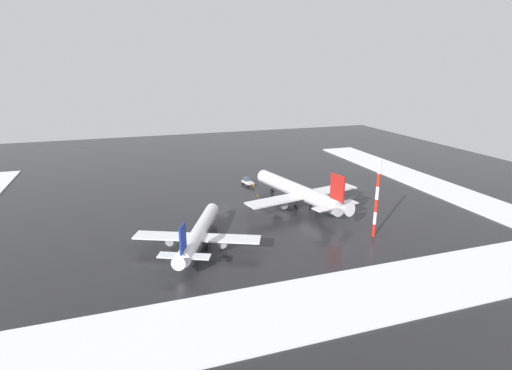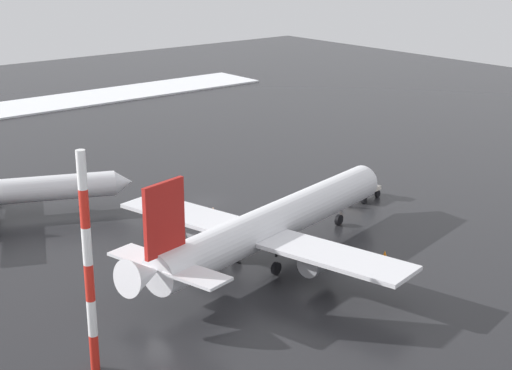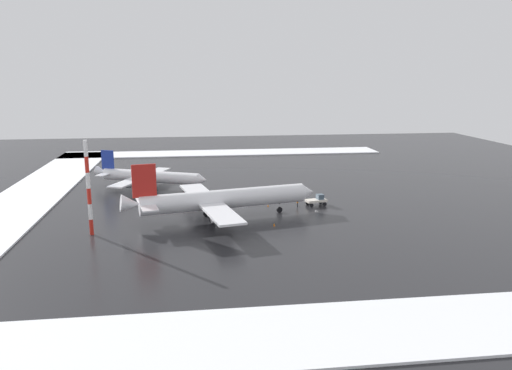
# 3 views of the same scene
# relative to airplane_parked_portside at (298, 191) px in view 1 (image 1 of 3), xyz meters

# --- Properties ---
(ground_plane) EXTENTS (240.00, 240.00, 0.00)m
(ground_plane) POSITION_rel_airplane_parked_portside_xyz_m (-19.16, 5.96, -3.98)
(ground_plane) COLOR #232326
(snow_bank_far) EXTENTS (152.00, 16.00, 0.34)m
(snow_bank_far) POSITION_rel_airplane_parked_portside_xyz_m (-19.16, -44.04, -3.81)
(snow_bank_far) COLOR white
(snow_bank_far) RESTS_ON ground_plane
(snow_bank_right) EXTENTS (14.00, 116.00, 0.34)m
(snow_bank_right) POSITION_rel_airplane_parked_portside_xyz_m (47.84, 5.96, -3.81)
(snow_bank_right) COLOR white
(snow_bank_right) RESTS_ON ground_plane
(airplane_parked_portside) EXTENTS (33.66, 40.18, 12.03)m
(airplane_parked_portside) POSITION_rel_airplane_parked_portside_xyz_m (0.00, 0.00, 0.00)
(airplane_parked_portside) COLOR white
(airplane_parked_portside) RESTS_ON ground_plane
(airplane_distant_tail) EXTENTS (25.27, 29.77, 9.35)m
(airplane_distant_tail) POSITION_rel_airplane_parked_portside_xyz_m (-30.06, -16.70, -0.89)
(airplane_distant_tail) COLOR white
(airplane_distant_tail) RESTS_ON ground_plane
(pushback_tug) EXTENTS (3.08, 4.95, 2.50)m
(pushback_tug) POSITION_rel_airplane_parked_portside_xyz_m (-7.48, 21.96, -2.69)
(pushback_tug) COLOR silver
(pushback_tug) RESTS_ON ground_plane
(ground_crew_mid_apron) EXTENTS (0.36, 0.36, 1.71)m
(ground_crew_mid_apron) POSITION_rel_airplane_parked_portside_xyz_m (-7.01, 17.38, -3.01)
(ground_crew_mid_apron) COLOR black
(ground_crew_mid_apron) RESTS_ON ground_plane
(ground_crew_near_tug) EXTENTS (0.36, 0.36, 1.71)m
(ground_crew_near_tug) POSITION_rel_airplane_parked_portside_xyz_m (-12.81, 2.22, -3.01)
(ground_crew_near_tug) COLOR black
(ground_crew_near_tug) RESTS_ON ground_plane
(antenna_mast) EXTENTS (0.70, 0.70, 17.30)m
(antenna_mast) POSITION_rel_airplane_parked_portside_xyz_m (7.51, -23.92, 4.68)
(antenna_mast) COLOR red
(antenna_mast) RESTS_ON ground_plane
(traffic_cone_near_nose) EXTENTS (0.36, 0.36, 0.55)m
(traffic_cone_near_nose) POSITION_rel_airplane_parked_portside_xyz_m (-7.90, 10.95, -3.70)
(traffic_cone_near_nose) COLOR orange
(traffic_cone_near_nose) RESTS_ON ground_plane
(traffic_cone_mid_line) EXTENTS (0.36, 0.36, 0.55)m
(traffic_cone_mid_line) POSITION_rel_airplane_parked_portside_xyz_m (6.55, 9.91, -3.70)
(traffic_cone_mid_line) COLOR orange
(traffic_cone_mid_line) RESTS_ON ground_plane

